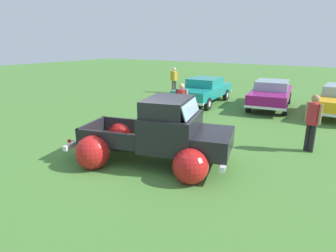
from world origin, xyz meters
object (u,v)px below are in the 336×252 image
Objects in this scene: show_car_1 at (271,93)px; vintage_pickup_truck at (162,138)px; lane_cone_0 at (205,133)px; show_car_0 at (204,90)px; spectator_2 at (174,78)px; lane_cone_1 at (88,133)px; spectator_1 at (181,101)px; spectator_0 at (313,119)px.

vintage_pickup_truck is at bearing -12.50° from show_car_1.
show_car_1 is 6.86m from lane_cone_0.
spectator_2 reaches higher than show_car_0.
spectator_2 is 2.74× the size of lane_cone_1.
lane_cone_0 is at bearing 22.62° from show_car_0.
spectator_0 is at bearing -113.03° from spectator_1.
show_car_0 is at bearing -3.53° from spectator_1.
vintage_pickup_truck reaches higher than lane_cone_0.
show_car_0 is 4.69m from spectator_1.
spectator_0 reaches higher than show_car_1.
vintage_pickup_truck is at bearing -1.48° from lane_cone_1.
spectator_1 reaches higher than show_car_1.
vintage_pickup_truck reaches higher than show_car_0.
spectator_0 is at bearing 25.80° from lane_cone_1.
spectator_2 is (-4.48, 6.65, -0.02)m from spectator_1.
spectator_2 is at bearing 16.06° from spectator_1.
spectator_2 reaches higher than lane_cone_1.
spectator_2 is 2.74× the size of lane_cone_0.
lane_cone_0 is at bearing 33.71° from lane_cone_1.
spectator_1 is (-1.57, 3.76, 0.25)m from vintage_pickup_truck.
show_car_1 reaches higher than lane_cone_0.
show_car_0 is (-2.73, 8.29, 0.03)m from vintage_pickup_truck.
spectator_2 is at bearing 79.68° from spectator_0.
spectator_0 is 3.45m from lane_cone_0.
show_car_0 is at bearing 86.66° from lane_cone_1.
spectator_0 is 11.87m from spectator_2.
spectator_0 reaches higher than spectator_1.
show_car_1 is (3.51, 0.90, 0.00)m from show_car_0.
show_car_1 is 6.94m from spectator_2.
show_car_0 is 6.63m from lane_cone_0.
show_car_1 is 6.47m from spectator_0.
spectator_2 is at bearing 105.60° from vintage_pickup_truck.
show_car_1 is (0.78, 9.19, 0.03)m from vintage_pickup_truck.
show_car_1 is at bearing 35.33° from spectator_2.
show_car_1 is at bearing 66.36° from lane_cone_1.
spectator_0 is 2.94× the size of lane_cone_0.
vintage_pickup_truck is 12.04m from spectator_2.
lane_cone_1 is (-3.43, -2.29, 0.00)m from lane_cone_0.
show_car_1 is at bearing 85.36° from lane_cone_0.
spectator_1 is 2.79× the size of lane_cone_1.
spectator_1 reaches higher than lane_cone_0.
lane_cone_1 is (-0.48, -8.21, -0.47)m from show_car_0.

